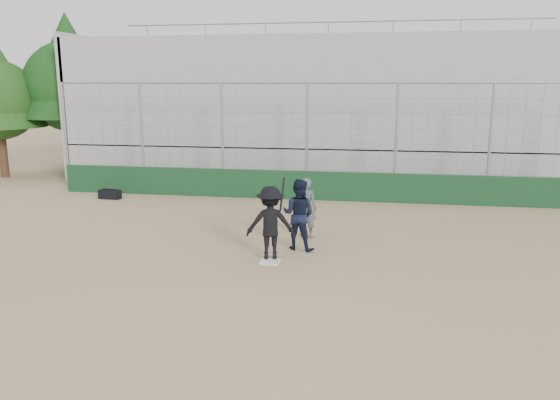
% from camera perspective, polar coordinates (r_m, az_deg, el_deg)
% --- Properties ---
extents(ground, '(90.00, 90.00, 0.00)m').
position_cam_1_polar(ground, '(12.49, -1.07, -6.50)').
color(ground, olive).
rests_on(ground, ground).
extents(home_plate, '(0.44, 0.44, 0.02)m').
position_cam_1_polar(home_plate, '(12.48, -1.07, -6.44)').
color(home_plate, white).
rests_on(home_plate, ground).
extents(backstop, '(18.10, 0.25, 4.04)m').
position_cam_1_polar(backstop, '(19.00, 2.80, 2.91)').
color(backstop, '#103319').
rests_on(backstop, ground).
extents(bleachers, '(20.25, 6.70, 6.98)m').
position_cam_1_polar(bleachers, '(23.71, 4.29, 9.48)').
color(bleachers, gray).
rests_on(bleachers, ground).
extents(tree_left, '(4.48, 4.48, 7.00)m').
position_cam_1_polar(tree_left, '(26.20, -21.19, 12.17)').
color(tree_left, '#3B2615').
rests_on(tree_left, ground).
extents(batter_at_plate, '(1.21, 0.85, 1.87)m').
position_cam_1_polar(batter_at_plate, '(12.47, -1.01, -2.42)').
color(batter_at_plate, black).
rests_on(batter_at_plate, ground).
extents(catcher_crouched, '(1.02, 0.90, 1.18)m').
position_cam_1_polar(catcher_crouched, '(13.24, 1.93, -2.76)').
color(catcher_crouched, black).
rests_on(catcher_crouched, ground).
extents(umpire, '(0.68, 0.57, 1.43)m').
position_cam_1_polar(umpire, '(14.31, 2.79, -1.12)').
color(umpire, '#48525C').
rests_on(umpire, ground).
extents(equipment_bag, '(0.78, 0.39, 0.36)m').
position_cam_1_polar(equipment_bag, '(20.11, -17.35, 0.58)').
color(equipment_bag, black).
rests_on(equipment_bag, ground).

